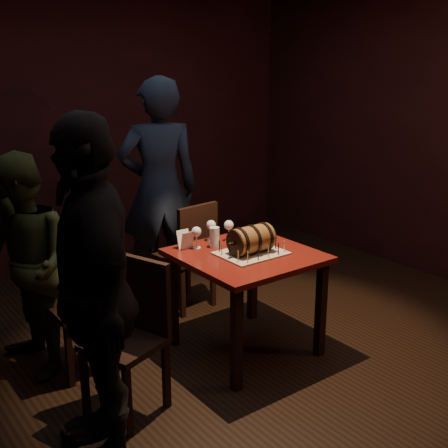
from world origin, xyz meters
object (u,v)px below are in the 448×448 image
object	(u,v)px
wine_glass_right	(229,226)
chair_left_front	(133,327)
wine_glass_mid	(211,226)
chair_back	(190,250)
wine_glass_left	(196,233)
barrel_cake	(251,239)
pub_table	(246,268)
person_back	(159,190)
chair_left_rear	(92,295)
person_left_front	(93,293)
pint_of_ale	(214,238)
person_left_rear	(23,268)

from	to	relation	value
wine_glass_right	chair_left_front	xyz separation A→B (m)	(-1.04, -0.43, -0.35)
wine_glass_mid	wine_glass_right	bearing A→B (deg)	-38.59
chair_back	chair_left_front	xyz separation A→B (m)	(-1.06, -0.98, 0.00)
wine_glass_left	wine_glass_mid	bearing A→B (deg)	22.61
barrel_cake	wine_glass_mid	size ratio (longest dim) A/B	2.20
wine_glass_mid	chair_left_front	xyz separation A→B (m)	(-0.94, -0.51, -0.34)
wine_glass_left	pub_table	bearing A→B (deg)	-52.95
chair_left_front	person_back	bearing A→B (deg)	53.92
pub_table	wine_glass_mid	world-z (taller)	wine_glass_mid
chair_left_rear	chair_left_front	distance (m)	0.60
wine_glass_mid	wine_glass_right	distance (m)	0.13
pub_table	person_left_front	xyz separation A→B (m)	(-1.32, -0.40, 0.28)
wine_glass_mid	person_left_front	world-z (taller)	person_left_front
wine_glass_right	chair_left_front	world-z (taller)	chair_left_front
pub_table	person_back	world-z (taller)	person_back
pint_of_ale	chair_left_front	bearing A→B (deg)	-156.80
pub_table	barrel_cake	xyz separation A→B (m)	(0.01, -0.04, 0.22)
chair_left_front	pub_table	bearing A→B (deg)	8.10
wine_glass_mid	person_left_rear	size ratio (longest dim) A/B	0.11
pint_of_ale	chair_left_front	distance (m)	0.99
chair_left_rear	person_left_rear	xyz separation A→B (m)	(-0.38, 0.18, 0.23)
barrel_cake	chair_left_rear	bearing A→B (deg)	152.77
wine_glass_left	wine_glass_mid	distance (m)	0.20
pub_table	person_left_rear	size ratio (longest dim) A/B	0.60
barrel_cake	person_left_rear	bearing A→B (deg)	153.46
chair_back	chair_left_front	size ratio (longest dim) A/B	1.00
wine_glass_mid	barrel_cake	bearing A→B (deg)	-83.24
wine_glass_mid	wine_glass_right	world-z (taller)	same
pint_of_ale	wine_glass_left	bearing A→B (deg)	153.36
chair_left_front	person_left_rear	distance (m)	0.90
wine_glass_left	person_left_rear	size ratio (longest dim) A/B	0.11
barrel_cake	pint_of_ale	distance (m)	0.30
chair_left_rear	person_back	world-z (taller)	person_back
pub_table	chair_left_rear	xyz separation A→B (m)	(-0.97, 0.46, -0.12)
pub_table	chair_back	world-z (taller)	chair_back
barrel_cake	wine_glass_right	distance (m)	0.33
chair_back	chair_left_front	world-z (taller)	same
chair_left_front	person_back	xyz separation A→B (m)	(1.02, 1.40, 0.45)
chair_back	chair_left_rear	size ratio (longest dim) A/B	1.00
wine_glass_right	pint_of_ale	xyz separation A→B (m)	(-0.17, -0.05, -0.05)
pub_table	person_left_rear	distance (m)	1.50
chair_left_rear	chair_left_front	xyz separation A→B (m)	(-0.01, -0.60, 0.00)
barrel_cake	person_left_front	size ratio (longest dim) A/B	0.19
pub_table	wine_glass_right	world-z (taller)	wine_glass_right
wine_glass_left	person_back	bearing A→B (deg)	74.52
wine_glass_mid	person_back	bearing A→B (deg)	84.59
chair_left_rear	person_left_rear	bearing A→B (deg)	155.26
person_back	wine_glass_left	bearing A→B (deg)	94.79
wine_glass_mid	person_left_front	bearing A→B (deg)	-149.07
chair_back	person_left_rear	world-z (taller)	person_left_rear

